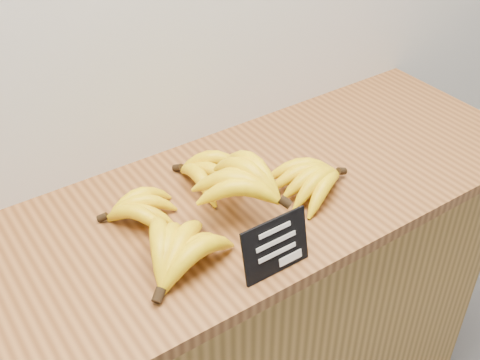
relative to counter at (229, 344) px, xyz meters
name	(u,v)px	position (x,y,z in m)	size (l,w,h in m)	color
counter	(229,344)	(0.00, 0.00, 0.00)	(1.34, 0.50, 0.90)	#A47835
counter_top	(227,207)	(0.00, 0.00, 0.47)	(1.55, 0.54, 0.03)	brown
chalkboard_sign	(276,246)	(-0.04, -0.22, 0.54)	(0.14, 0.01, 0.11)	black
banana_pile	(216,200)	(-0.05, -0.03, 0.53)	(0.56, 0.35, 0.13)	yellow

